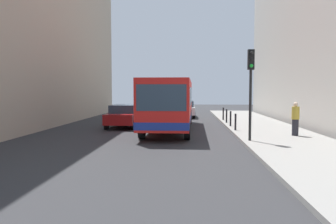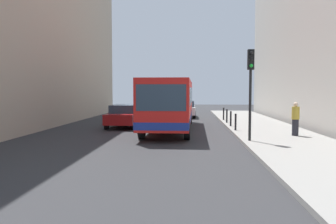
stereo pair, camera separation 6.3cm
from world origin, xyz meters
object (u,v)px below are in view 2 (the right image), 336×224
Objects in this scene: bollard_farthest at (224,114)px; traffic_light at (251,77)px; bus at (170,102)px; car_beside_bus at (124,115)px; car_behind_bus at (185,109)px; bollard_near at (236,122)px; bollard_far at (227,116)px; pedestrian_near_signal at (295,119)px; bollard_mid at (231,119)px.

traffic_light is at bearing -89.47° from bollard_farthest.
bus reaches higher than car_beside_bus.
traffic_light is (3.14, -15.10, 2.22)m from car_behind_bus.
bollard_near is 4.54m from bollard_far.
bus reaches higher than pedestrian_near_signal.
bollard_near is at bearing 91.43° from traffic_light.
bollard_farthest is (-0.10, 10.80, -2.38)m from traffic_light.
bollard_near is at bearing 163.43° from bus.
bollard_mid is at bearing 176.62° from car_beside_bus.
bollard_farthest is (0.00, 2.27, 0.00)m from bollard_far.
car_behind_bus is 9.34m from bollard_mid.
car_beside_bus is 7.18m from bollard_far.
bollard_near is (3.80, -1.21, -1.10)m from bus.
car_beside_bus is 4.64× the size of bollard_farthest.
car_beside_bus is at bearing -23.71° from bus.
car_beside_bus is at bearing -149.06° from bollard_farthest.
car_behind_bus reaches higher than bollard_near.
traffic_light is (3.90, -5.20, 1.28)m from bus.
pedestrian_near_signal is (2.69, -6.68, 0.37)m from bollard_far.
traffic_light is 4.32× the size of bollard_far.
car_beside_bus reaches higher than bollard_mid.
car_behind_bus is at bearing -138.68° from pedestrian_near_signal.
pedestrian_near_signal is at bearing -73.29° from bollard_farthest.
car_beside_bus and car_behind_bus have the same top height.
car_beside_bus is (-3.13, 1.45, -0.94)m from bus.
bollard_mid and bollard_far have the same top height.
car_beside_bus is at bearing -164.79° from bollard_far.
bollard_near is 2.27m from bollard_mid.
pedestrian_near_signal is at bearing 35.67° from traffic_light.
bollard_farthest is at bearing 90.00° from bollard_near.
bollard_near is (-0.10, 3.99, -2.38)m from traffic_light.
bollard_mid is at bearing 90.91° from traffic_light.
car_behind_bus is 7.23m from bollard_far.
bollard_near is at bearing -110.57° from pedestrian_near_signal.
bollard_farthest is at bearing -149.26° from car_beside_bus.
pedestrian_near_signal is at bearing 153.79° from bus.
bollard_near is 3.45m from pedestrian_near_signal.
car_beside_bus is 4.64× the size of bollard_near.
bus is 2.70× the size of traffic_light.
bollard_near and bollard_mid have the same top height.
traffic_light is 11.06m from bollard_farthest.
pedestrian_near_signal reaches higher than bollard_mid.
bollard_far is at bearing 114.76° from car_behind_bus.
bus is 2.51× the size of car_beside_bus.
car_behind_bus is at bearing 101.74° from traffic_light.
bollard_mid is at bearing -90.00° from bollard_far.
bollard_farthest is at bearing 90.00° from bollard_mid.
traffic_light reaches higher than bollard_farthest.
car_beside_bus is 4.64× the size of bollard_mid.
pedestrian_near_signal is (2.69, -2.14, 0.37)m from bollard_near.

